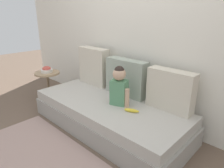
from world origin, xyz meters
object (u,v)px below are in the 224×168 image
object	(u,v)px
toddler	(119,86)
fruit_bowl	(47,70)
throw_pillow_left	(94,66)
side_table	(48,79)
couch	(108,115)
throw_pillow_right	(170,90)
banana	(131,110)
throw_pillow_center	(126,77)

from	to	relation	value
toddler	fruit_bowl	xyz separation A→B (m)	(-1.48, -0.11, -0.07)
throw_pillow_left	side_table	distance (m)	0.85
couch	throw_pillow_right	distance (m)	0.83
fruit_bowl	throw_pillow_right	bearing A→B (deg)	11.55
toddler	banana	size ratio (longest dim) A/B	2.77
throw_pillow_center	fruit_bowl	size ratio (longest dim) A/B	3.16
throw_pillow_right	banana	xyz separation A→B (m)	(-0.26, -0.35, -0.21)
side_table	fruit_bowl	world-z (taller)	fruit_bowl
throw_pillow_right	banana	world-z (taller)	throw_pillow_right
couch	throw_pillow_center	bearing A→B (deg)	90.00
side_table	throw_pillow_left	bearing A→B (deg)	29.77
throw_pillow_center	side_table	xyz separation A→B (m)	(-1.34, -0.40, -0.22)
couch	throw_pillow_left	bearing A→B (deg)	151.82
throw_pillow_left	toddler	size ratio (longest dim) A/B	1.17
side_table	fruit_bowl	xyz separation A→B (m)	(0.00, 0.00, 0.15)
throw_pillow_right	side_table	world-z (taller)	throw_pillow_right
toddler	side_table	xyz separation A→B (m)	(-1.48, -0.11, -0.22)
throw_pillow_right	fruit_bowl	size ratio (longest dim) A/B	2.80
throw_pillow_right	toddler	world-z (taller)	toddler
couch	side_table	size ratio (longest dim) A/B	4.31
throw_pillow_left	throw_pillow_center	world-z (taller)	throw_pillow_left
throw_pillow_right	side_table	bearing A→B (deg)	-168.45
throw_pillow_center	throw_pillow_right	distance (m)	0.63
throw_pillow_left	toddler	world-z (taller)	throw_pillow_left
throw_pillow_center	banana	size ratio (longest dim) A/B	3.50
throw_pillow_left	throw_pillow_center	distance (m)	0.64
throw_pillow_right	toddler	distance (m)	0.58
side_table	couch	bearing A→B (deg)	2.71
banana	throw_pillow_center	bearing A→B (deg)	136.95
throw_pillow_right	throw_pillow_left	bearing A→B (deg)	180.00
couch	fruit_bowl	distance (m)	1.39
couch	fruit_bowl	world-z (taller)	fruit_bowl
throw_pillow_center	banana	world-z (taller)	throw_pillow_center
couch	toddler	bearing A→B (deg)	20.60
couch	throw_pillow_left	distance (m)	0.85
banana	throw_pillow_right	bearing A→B (deg)	53.82
banana	side_table	bearing A→B (deg)	-178.29
banana	fruit_bowl	xyz separation A→B (m)	(-1.72, -0.05, 0.14)
throw_pillow_right	couch	bearing A→B (deg)	-151.82
couch	throw_pillow_right	bearing A→B (deg)	28.18
throw_pillow_center	throw_pillow_right	size ratio (longest dim) A/B	1.13
toddler	side_table	world-z (taller)	toddler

